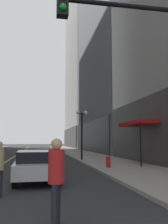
{
  "coord_description": "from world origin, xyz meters",
  "views": [
    {
      "loc": [
        2.7,
        -3.53,
        1.76
      ],
      "look_at": [
        8.16,
        26.51,
        5.33
      ],
      "focal_mm": 39.59,
      "sensor_mm": 36.0,
      "label": 1
    }
  ],
  "objects_px": {
    "pedestrian_in_red_jacket": "(56,174)",
    "street_lamp_right_mid": "(82,124)",
    "car_silver": "(37,164)",
    "traffic_light_near_right": "(147,62)",
    "fire_hydrant_right": "(108,163)"
  },
  "relations": [
    {
      "from": "street_lamp_right_mid",
      "to": "traffic_light_near_right",
      "type": "bearing_deg",
      "value": -93.81
    },
    {
      "from": "car_silver",
      "to": "traffic_light_near_right",
      "type": "relative_size",
      "value": 0.83
    },
    {
      "from": "pedestrian_in_red_jacket",
      "to": "street_lamp_right_mid",
      "type": "height_order",
      "value": "street_lamp_right_mid"
    },
    {
      "from": "pedestrian_in_red_jacket",
      "to": "traffic_light_near_right",
      "type": "height_order",
      "value": "traffic_light_near_right"
    },
    {
      "from": "traffic_light_near_right",
      "to": "fire_hydrant_right",
      "type": "height_order",
      "value": "traffic_light_near_right"
    },
    {
      "from": "traffic_light_near_right",
      "to": "pedestrian_in_red_jacket",
      "type": "bearing_deg",
      "value": -170.95
    },
    {
      "from": "car_silver",
      "to": "traffic_light_near_right",
      "type": "xyz_separation_m",
      "value": [
        2.73,
        -5.71,
        3.02
      ]
    },
    {
      "from": "car_silver",
      "to": "traffic_light_near_right",
      "type": "bearing_deg",
      "value": -64.45
    },
    {
      "from": "car_silver",
      "to": "street_lamp_right_mid",
      "type": "bearing_deg",
      "value": 69.41
    },
    {
      "from": "pedestrian_in_red_jacket",
      "to": "street_lamp_right_mid",
      "type": "distance_m",
      "value": 16.62
    },
    {
      "from": "street_lamp_right_mid",
      "to": "car_silver",
      "type": "bearing_deg",
      "value": -110.59
    },
    {
      "from": "pedestrian_in_red_jacket",
      "to": "traffic_light_near_right",
      "type": "xyz_separation_m",
      "value": [
        2.28,
        0.36,
        2.68
      ]
    },
    {
      "from": "car_silver",
      "to": "street_lamp_right_mid",
      "type": "relative_size",
      "value": 1.05
    },
    {
      "from": "pedestrian_in_red_jacket",
      "to": "street_lamp_right_mid",
      "type": "xyz_separation_m",
      "value": [
        3.33,
        16.13,
        2.19
      ]
    },
    {
      "from": "fire_hydrant_right",
      "to": "traffic_light_near_right",
      "type": "bearing_deg",
      "value": -99.63
    }
  ]
}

